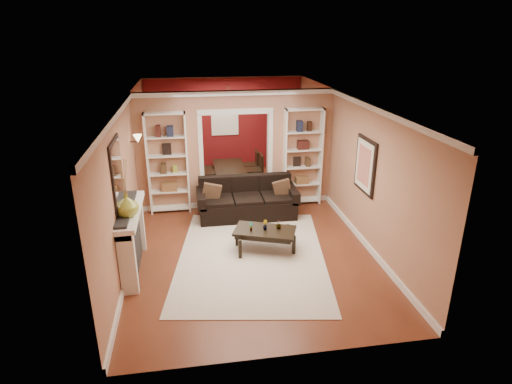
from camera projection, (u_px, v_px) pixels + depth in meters
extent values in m
plane|color=brown|center=(243.00, 225.00, 9.24)|extent=(8.00, 8.00, 0.00)
plane|color=white|center=(242.00, 99.00, 8.26)|extent=(8.00, 8.00, 0.00)
plane|color=tan|center=(225.00, 125.00, 12.44)|extent=(8.00, 0.00, 8.00)
plane|color=tan|center=(286.00, 266.00, 5.06)|extent=(8.00, 0.00, 8.00)
plane|color=tan|center=(129.00, 171.00, 8.42)|extent=(0.00, 8.00, 8.00)
plane|color=tan|center=(347.00, 160.00, 9.08)|extent=(0.00, 8.00, 8.00)
cube|color=tan|center=(236.00, 150.00, 9.86)|extent=(4.50, 0.15, 2.70)
cube|color=maroon|center=(225.00, 126.00, 12.42)|extent=(4.44, 0.04, 2.64)
cube|color=#8CA5CC|center=(225.00, 118.00, 12.30)|extent=(0.78, 0.03, 0.98)
cube|color=beige|center=(252.00, 256.00, 7.97)|extent=(3.21, 4.10, 0.01)
cube|color=black|center=(247.00, 198.00, 9.52)|extent=(2.22, 0.96, 0.87)
cube|color=brown|center=(212.00, 193.00, 9.32)|extent=(0.40, 0.14, 0.39)
cube|color=brown|center=(282.00, 189.00, 9.55)|extent=(0.38, 0.12, 0.38)
cube|color=black|center=(265.00, 240.00, 8.13)|extent=(1.28, 0.97, 0.43)
imported|color=#336626|center=(251.00, 226.00, 7.98)|extent=(0.11, 0.10, 0.17)
imported|color=#336626|center=(265.00, 225.00, 8.02)|extent=(0.10, 0.12, 0.19)
imported|color=#336626|center=(279.00, 224.00, 8.06)|extent=(0.14, 0.14, 0.18)
cube|color=white|center=(168.00, 164.00, 9.54)|extent=(0.90, 0.30, 2.30)
cube|color=white|center=(302.00, 157.00, 10.00)|extent=(0.90, 0.30, 2.30)
cube|color=white|center=(134.00, 240.00, 7.34)|extent=(0.32, 1.70, 1.16)
imported|color=olive|center=(127.00, 205.00, 6.79)|extent=(0.42, 0.42, 0.39)
cube|color=silver|center=(117.00, 173.00, 6.88)|extent=(0.03, 0.95, 1.10)
cube|color=#FFE0A5|center=(135.00, 140.00, 8.77)|extent=(0.18, 0.18, 0.22)
cube|color=black|center=(365.00, 165.00, 8.08)|extent=(0.04, 0.85, 1.05)
imported|color=black|center=(230.00, 175.00, 11.56)|extent=(1.46, 0.81, 0.51)
cube|color=black|center=(210.00, 173.00, 11.14)|extent=(0.45, 0.45, 0.89)
cube|color=black|center=(252.00, 171.00, 11.30)|extent=(0.47, 0.47, 0.91)
cube|color=black|center=(209.00, 168.00, 11.71)|extent=(0.49, 0.49, 0.77)
cube|color=black|center=(249.00, 165.00, 11.86)|extent=(0.45, 0.45, 0.84)
cube|color=#352218|center=(229.00, 109.00, 11.00)|extent=(0.50, 0.50, 0.30)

